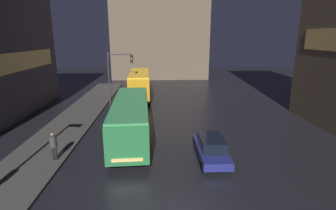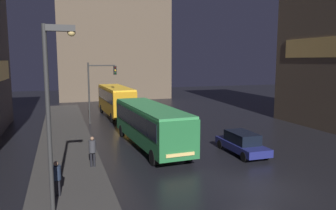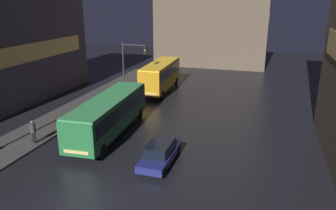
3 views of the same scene
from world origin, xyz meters
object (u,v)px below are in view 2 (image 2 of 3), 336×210
at_px(bus_near, 150,122).
at_px(car_taxi, 242,143).
at_px(pedestrian_near, 56,175).
at_px(bus_far, 116,98).
at_px(street_lamp_sidewalk, 54,91).
at_px(pedestrian_mid, 92,148).
at_px(traffic_light_main, 98,83).

height_order(bus_near, car_taxi, bus_near).
bearing_deg(pedestrian_near, bus_far, 39.69).
height_order(pedestrian_near, street_lamp_sidewalk, street_lamp_sidewalk).
height_order(pedestrian_near, pedestrian_mid, pedestrian_mid).
height_order(bus_near, pedestrian_near, bus_near).
xyz_separation_m(pedestrian_mid, traffic_light_main, (2.04, 14.24, 2.90)).
xyz_separation_m(car_taxi, pedestrian_mid, (-10.12, -0.05, 0.49)).
distance_m(car_taxi, pedestrian_mid, 10.13).
relative_size(bus_near, traffic_light_main, 1.80).
height_order(bus_far, street_lamp_sidewalk, street_lamp_sidewalk).
bearing_deg(pedestrian_mid, street_lamp_sidewalk, 165.35).
distance_m(pedestrian_mid, street_lamp_sidewalk, 7.20).
distance_m(bus_far, traffic_light_main, 4.59).
relative_size(bus_near, pedestrian_near, 6.65).
distance_m(bus_near, street_lamp_sidewalk, 11.84).
distance_m(bus_near, car_taxi, 6.72).
relative_size(bus_near, car_taxi, 2.38).
xyz_separation_m(bus_near, car_taxi, (5.56, -3.60, -1.15)).
bearing_deg(pedestrian_near, bus_near, 14.78).
height_order(bus_far, pedestrian_near, bus_far).
relative_size(pedestrian_near, traffic_light_main, 0.27).
bearing_deg(bus_far, pedestrian_mid, 74.05).
xyz_separation_m(bus_near, bus_far, (-0.24, 14.01, 0.20)).
height_order(bus_far, traffic_light_main, traffic_light_main).
relative_size(bus_near, bus_far, 1.16).
relative_size(bus_far, car_taxi, 2.05).
distance_m(bus_near, pedestrian_near, 9.96).
xyz_separation_m(pedestrian_near, pedestrian_mid, (2.00, 3.81, 0.10)).
bearing_deg(car_taxi, traffic_light_main, -60.16).
distance_m(car_taxi, traffic_light_main, 16.67).
bearing_deg(traffic_light_main, bus_near, -76.64).
distance_m(bus_near, pedestrian_mid, 5.87).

